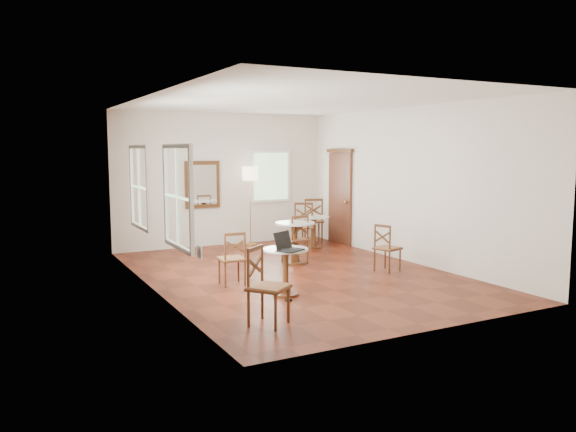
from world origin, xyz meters
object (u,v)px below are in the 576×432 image
object	(u,v)px
floor_lamp	(250,179)
power_adapter	(289,300)
cafe_table_back	(314,228)
laptop	(287,246)
mouse	(283,250)
chair_back_b	(303,226)
cafe_table_mid	(295,238)
cafe_table_near	(286,266)
water_glass	(284,244)
navy_mug	(283,246)
chair_mid_a	(296,239)
chair_mid_b	(387,248)
chair_near_a	(232,258)
chair_back_a	(312,220)
chair_near_b	(267,286)

from	to	relation	value
floor_lamp	power_adapter	distance (m)	5.12
cafe_table_back	laptop	distance (m)	4.32
mouse	chair_back_b	bearing A→B (deg)	36.72
cafe_table_mid	cafe_table_back	size ratio (longest dim) A/B	1.13
cafe_table_mid	laptop	xyz separation A→B (m)	(-1.31, -2.17, 0.29)
cafe_table_near	water_glass	world-z (taller)	water_glass
cafe_table_mid	power_adapter	world-z (taller)	cafe_table_mid
laptop	navy_mug	xyz separation A→B (m)	(-0.00, 0.11, -0.02)
chair_mid_a	mouse	size ratio (longest dim) A/B	9.88
cafe_table_near	laptop	xyz separation A→B (m)	(-0.06, -0.16, 0.34)
chair_mid_b	water_glass	size ratio (longest dim) A/B	7.62
cafe_table_mid	chair_near_a	world-z (taller)	chair_near_a
chair_back_b	navy_mug	bearing A→B (deg)	-92.10
chair_mid_b	chair_back_a	distance (m)	3.38
chair_near_b	chair_near_a	bearing A→B (deg)	41.47
power_adapter	floor_lamp	bearing A→B (deg)	72.52
chair_near_a	mouse	xyz separation A→B (m)	(0.33, -1.15, 0.30)
chair_back_b	power_adapter	size ratio (longest dim) A/B	11.11
cafe_table_back	navy_mug	bearing A→B (deg)	-126.46
cafe_table_near	cafe_table_mid	distance (m)	2.37
cafe_table_back	chair_mid_a	distance (m)	1.74
chair_back_b	chair_back_a	bearing A→B (deg)	77.67
chair_back_b	floor_lamp	size ratio (longest dim) A/B	0.56
cafe_table_near	cafe_table_mid	world-z (taller)	cafe_table_mid
chair_near_b	laptop	size ratio (longest dim) A/B	2.06
chair_near_a	laptop	size ratio (longest dim) A/B	1.83
water_glass	chair_back_a	bearing A→B (deg)	54.84
chair_back_b	floor_lamp	distance (m)	1.64
cafe_table_near	cafe_table_mid	xyz separation A→B (m)	(1.25, 2.02, 0.05)
chair_back_b	laptop	bearing A→B (deg)	-91.22
chair_near_a	chair_mid_a	bearing A→B (deg)	-144.46
chair_mid_a	chair_back_b	distance (m)	1.63
chair_back_b	power_adapter	world-z (taller)	chair_back_b
cafe_table_back	chair_near_b	bearing A→B (deg)	-126.36
chair_near_a	mouse	distance (m)	1.23
cafe_table_mid	chair_mid_a	xyz separation A→B (m)	(0.03, 0.04, -0.03)
mouse	water_glass	size ratio (longest dim) A/B	0.84
chair_mid_b	chair_back_b	world-z (taller)	chair_back_b
laptop	water_glass	size ratio (longest dim) A/B	4.24
cafe_table_back	chair_mid_b	distance (m)	2.68
chair_mid_a	laptop	xyz separation A→B (m)	(-1.34, -2.21, 0.32)
chair_near_b	power_adapter	xyz separation A→B (m)	(0.75, 0.83, -0.47)
cafe_table_mid	navy_mug	xyz separation A→B (m)	(-1.31, -2.06, 0.27)
cafe_table_near	chair_back_b	xyz separation A→B (m)	(2.20, 3.40, 0.06)
laptop	navy_mug	world-z (taller)	laptop
chair_near_b	chair_mid_b	size ratio (longest dim) A/B	1.14
chair_near_a	water_glass	distance (m)	1.10
floor_lamp	mouse	bearing A→B (deg)	-108.18
cafe_table_near	floor_lamp	world-z (taller)	floor_lamp
cafe_table_back	water_glass	distance (m)	4.12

